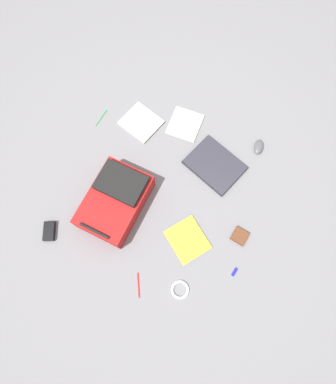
{
  "coord_description": "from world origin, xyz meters",
  "views": [
    {
      "loc": [
        -0.21,
        0.54,
        1.86
      ],
      "look_at": [
        -0.03,
        -0.01,
        0.02
      ],
      "focal_mm": 28.7,
      "sensor_mm": 36.0,
      "label": 1
    }
  ],
  "objects": [
    {
      "name": "book_comic",
      "position": [
        -0.23,
        0.24,
        0.01
      ],
      "size": [
        0.31,
        0.31,
        0.01
      ],
      "color": "silver",
      "rests_on": "ground_plane"
    },
    {
      "name": "pen_blue",
      "position": [
        -0.04,
        0.57,
        0.0
      ],
      "size": [
        0.06,
        0.13,
        0.01
      ],
      "primitive_type": "cylinder",
      "rotation": [
        1.57,
        0.0,
        0.4
      ],
      "color": "red",
      "rests_on": "ground_plane"
    },
    {
      "name": "book_manual",
      "position": [
        0.01,
        -0.51,
        0.01
      ],
      "size": [
        0.22,
        0.24,
        0.01
      ],
      "color": "silver",
      "rests_on": "ground_plane"
    },
    {
      "name": "backpack",
      "position": [
        0.25,
        0.15,
        0.08
      ],
      "size": [
        0.38,
        0.5,
        0.18
      ],
      "color": "maroon",
      "rests_on": "ground_plane"
    },
    {
      "name": "power_brick",
      "position": [
        0.58,
        0.44,
        0.02
      ],
      "size": [
        0.1,
        0.13,
        0.03
      ],
      "primitive_type": "cube",
      "rotation": [
        0.0,
        0.0,
        0.33
      ],
      "color": "black",
      "rests_on": "ground_plane"
    },
    {
      "name": "laptop",
      "position": [
        -0.27,
        -0.28,
        0.02
      ],
      "size": [
        0.43,
        0.39,
        0.03
      ],
      "color": "#24242C",
      "rests_on": "ground_plane"
    },
    {
      "name": "cable_coil",
      "position": [
        -0.27,
        0.52,
        0.01
      ],
      "size": [
        0.11,
        0.11,
        0.02
      ],
      "primitive_type": "torus",
      "color": "silver",
      "rests_on": "ground_plane"
    },
    {
      "name": "ground_plane",
      "position": [
        0.0,
        0.0,
        0.0
      ],
      "size": [
        4.11,
        4.11,
        0.0
      ],
      "primitive_type": "plane",
      "color": "slate"
    },
    {
      "name": "earbud_pouch",
      "position": [
        -0.53,
        0.12,
        0.01
      ],
      "size": [
        0.11,
        0.11,
        0.02
      ],
      "primitive_type": "cube",
      "rotation": [
        0.0,
        0.0,
        -0.26
      ],
      "color": "#59331E",
      "rests_on": "ground_plane"
    },
    {
      "name": "computer_mouse",
      "position": [
        -0.51,
        -0.49,
        0.02
      ],
      "size": [
        0.06,
        0.11,
        0.03
      ],
      "primitive_type": "ellipsoid",
      "rotation": [
        0.0,
        0.0,
        0.01
      ],
      "color": "#4C4C51",
      "rests_on": "ground_plane"
    },
    {
      "name": "book_red",
      "position": [
        0.29,
        -0.44,
        0.01
      ],
      "size": [
        0.31,
        0.29,
        0.02
      ],
      "color": "silver",
      "rests_on": "ground_plane"
    },
    {
      "name": "pen_black",
      "position": [
        0.57,
        -0.4,
        0.0
      ],
      "size": [
        0.03,
        0.14,
        0.01
      ],
      "primitive_type": "cylinder",
      "rotation": [
        1.57,
        0.0,
        -0.2
      ],
      "color": "#198C33",
      "rests_on": "ground_plane"
    },
    {
      "name": "usb_stick",
      "position": [
        -0.55,
        0.33,
        0.0
      ],
      "size": [
        0.03,
        0.06,
        0.01
      ],
      "primitive_type": "cube",
      "rotation": [
        0.0,
        0.0,
        -0.29
      ],
      "color": "#191999",
      "rests_on": "ground_plane"
    }
  ]
}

